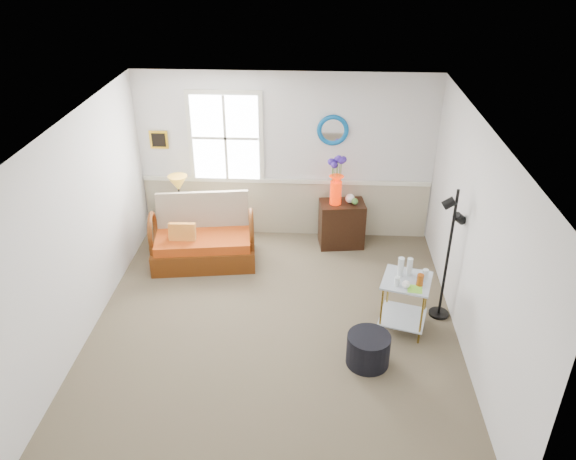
# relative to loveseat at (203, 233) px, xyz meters

# --- Properties ---
(floor) EXTENTS (4.50, 5.00, 0.01)m
(floor) POSITION_rel_loveseat_xyz_m (1.15, -1.54, -0.48)
(floor) COLOR brown
(floor) RESTS_ON ground
(ceiling) EXTENTS (4.50, 5.00, 0.01)m
(ceiling) POSITION_rel_loveseat_xyz_m (1.15, -1.54, 2.12)
(ceiling) COLOR white
(ceiling) RESTS_ON walls
(walls) EXTENTS (4.51, 5.01, 2.60)m
(walls) POSITION_rel_loveseat_xyz_m (1.15, -1.54, 0.82)
(walls) COLOR silver
(walls) RESTS_ON floor
(wainscot) EXTENTS (4.46, 0.02, 0.90)m
(wainscot) POSITION_rel_loveseat_xyz_m (1.15, 0.94, -0.03)
(wainscot) COLOR tan
(wainscot) RESTS_ON walls
(chair_rail) EXTENTS (4.46, 0.04, 0.06)m
(chair_rail) POSITION_rel_loveseat_xyz_m (1.15, 0.93, 0.44)
(chair_rail) COLOR silver
(chair_rail) RESTS_ON walls
(window) EXTENTS (1.14, 0.06, 1.44)m
(window) POSITION_rel_loveseat_xyz_m (0.25, 0.93, 1.12)
(window) COLOR white
(window) RESTS_ON walls
(picture) EXTENTS (0.28, 0.03, 0.28)m
(picture) POSITION_rel_loveseat_xyz_m (-0.77, 0.94, 1.07)
(picture) COLOR gold
(picture) RESTS_ON walls
(mirror) EXTENTS (0.47, 0.07, 0.47)m
(mirror) POSITION_rel_loveseat_xyz_m (1.85, 0.94, 1.27)
(mirror) COLOR #0665B9
(mirror) RESTS_ON walls
(loveseat) EXTENTS (1.58, 1.03, 0.96)m
(loveseat) POSITION_rel_loveseat_xyz_m (0.00, 0.00, 0.00)
(loveseat) COLOR #6C2D06
(loveseat) RESTS_ON floor
(throw_pillow) EXTENTS (0.38, 0.10, 0.38)m
(throw_pillow) POSITION_rel_loveseat_xyz_m (-0.26, -0.15, 0.02)
(throw_pillow) COLOR #E55906
(throw_pillow) RESTS_ON loveseat
(lamp_stand) EXTENTS (0.42, 0.42, 0.56)m
(lamp_stand) POSITION_rel_loveseat_xyz_m (-0.47, 0.64, -0.20)
(lamp_stand) COLOR black
(lamp_stand) RESTS_ON floor
(table_lamp) EXTENTS (0.32, 0.32, 0.53)m
(table_lamp) POSITION_rel_loveseat_xyz_m (-0.46, 0.63, 0.35)
(table_lamp) COLOR gold
(table_lamp) RESTS_ON lamp_stand
(potted_plant) EXTENTS (0.43, 0.43, 0.25)m
(potted_plant) POSITION_rel_loveseat_xyz_m (-0.36, 0.56, 0.20)
(potted_plant) COLOR #478036
(potted_plant) RESTS_ON lamp_stand
(cabinet) EXTENTS (0.72, 0.51, 0.72)m
(cabinet) POSITION_rel_loveseat_xyz_m (2.03, 0.61, -0.12)
(cabinet) COLOR black
(cabinet) RESTS_ON floor
(flower_vase) EXTENTS (0.29, 0.29, 0.75)m
(flower_vase) POSITION_rel_loveseat_xyz_m (1.92, 0.60, 0.61)
(flower_vase) COLOR red
(flower_vase) RESTS_ON cabinet
(side_table) EXTENTS (0.69, 0.69, 0.71)m
(side_table) POSITION_rel_loveseat_xyz_m (2.74, -1.41, -0.13)
(side_table) COLOR #A9862E
(side_table) RESTS_ON floor
(tabletop_items) EXTENTS (0.47, 0.47, 0.25)m
(tabletop_items) POSITION_rel_loveseat_xyz_m (2.77, -1.45, 0.35)
(tabletop_items) COLOR silver
(tabletop_items) RESTS_ON side_table
(floor_lamp) EXTENTS (0.26, 0.26, 1.77)m
(floor_lamp) POSITION_rel_loveseat_xyz_m (3.25, -1.12, 0.40)
(floor_lamp) COLOR black
(floor_lamp) RESTS_ON floor
(ottoman) EXTENTS (0.59, 0.59, 0.38)m
(ottoman) POSITION_rel_loveseat_xyz_m (2.27, -2.07, -0.29)
(ottoman) COLOR black
(ottoman) RESTS_ON floor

